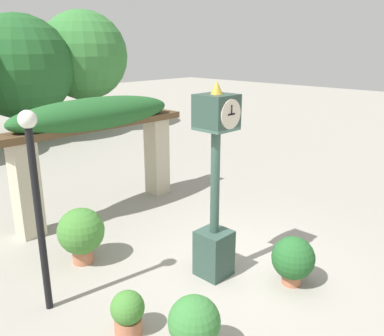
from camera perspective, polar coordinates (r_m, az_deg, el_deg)
The scene contains 8 objects.
ground_plane at distance 7.14m, azimuth 4.98°, elevation -14.07°, with size 60.00×60.00×0.00m, color gray.
pedestal_clock at distance 6.38m, azimuth 3.24°, elevation -3.31°, with size 0.53×0.58×3.17m.
pergola at distance 9.06m, azimuth -13.21°, elevation 5.69°, with size 4.44×1.05×2.60m.
potted_plant_near_left at distance 5.22m, azimuth 0.31°, elevation -21.21°, with size 0.64×0.64×0.82m.
potted_plant_near_right at distance 5.70m, azimuth -9.01°, elevation -19.33°, with size 0.45×0.45×0.61m.
potted_plant_far_left at distance 7.35m, azimuth -15.30°, elevation -8.74°, with size 0.81×0.81×1.00m.
potted_plant_far_right at distance 6.74m, azimuth 14.00°, elevation -12.29°, with size 0.68×0.68×0.80m.
lamp_post at distance 5.79m, azimuth -21.08°, elevation -2.91°, with size 0.24×0.24×2.89m.
Camera 1 is at (-4.81, -3.79, 3.68)m, focal length 38.00 mm.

